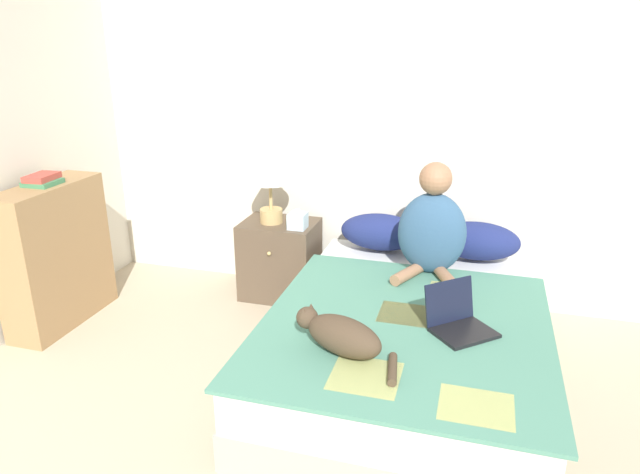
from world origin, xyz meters
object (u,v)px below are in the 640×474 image
object	(u,v)px
pillow_near	(381,232)
cat_tabby	(341,335)
bed	(408,342)
bookshelf	(56,255)
laptop_open	(459,321)
table_lamp	(270,174)
tissue_box	(298,220)
pillow_far	(477,241)
nightstand	(280,259)
person_sitting	(432,229)
book_stack_top	(42,180)

from	to	relation	value
pillow_near	cat_tabby	xyz separation A→B (m)	(0.07, -1.38, -0.03)
bed	bookshelf	size ratio (longest dim) A/B	2.13
laptop_open	table_lamp	size ratio (longest dim) A/B	0.77
tissue_box	bookshelf	xyz separation A→B (m)	(-1.43, -0.69, -0.15)
table_lamp	bookshelf	distance (m)	1.50
pillow_far	cat_tabby	size ratio (longest dim) A/B	1.03
tissue_box	bed	bearing A→B (deg)	-39.27
nightstand	bookshelf	xyz separation A→B (m)	(-1.26, -0.78, 0.19)
laptop_open	bookshelf	bearing A→B (deg)	133.46
laptop_open	tissue_box	xyz separation A→B (m)	(-1.14, 0.90, 0.14)
person_sitting	bookshelf	xyz separation A→B (m)	(-2.35, -0.50, -0.24)
pillow_far	nightstand	bearing A→B (deg)	-178.47
bed	nightstand	distance (m)	1.32
pillow_far	person_sitting	xyz separation A→B (m)	(-0.27, -0.32, 0.16)
table_lamp	tissue_box	world-z (taller)	table_lamp
nightstand	table_lamp	world-z (taller)	table_lamp
cat_tabby	table_lamp	bearing A→B (deg)	-35.65
person_sitting	table_lamp	bearing A→B (deg)	166.84
bed	pillow_near	world-z (taller)	pillow_near
pillow_near	nightstand	size ratio (longest dim) A/B	0.98
table_lamp	bookshelf	xyz separation A→B (m)	(-1.21, -0.76, -0.45)
cat_tabby	bookshelf	world-z (taller)	bookshelf
pillow_near	pillow_far	world-z (taller)	same
bed	bookshelf	world-z (taller)	bookshelf
pillow_near	cat_tabby	size ratio (longest dim) A/B	1.03
bookshelf	book_stack_top	bearing A→B (deg)	159.01
table_lamp	nightstand	bearing A→B (deg)	13.84
pillow_far	cat_tabby	xyz separation A→B (m)	(-0.57, -1.38, -0.03)
person_sitting	nightstand	bearing A→B (deg)	165.59
nightstand	bookshelf	size ratio (longest dim) A/B	0.60
nightstand	tissue_box	size ratio (longest dim) A/B	4.02
bookshelf	laptop_open	bearing A→B (deg)	-4.56
person_sitting	book_stack_top	distance (m)	2.43
pillow_far	bookshelf	size ratio (longest dim) A/B	0.59
laptop_open	tissue_box	size ratio (longest dim) A/B	2.80
tissue_box	bookshelf	world-z (taller)	bookshelf
pillow_far	laptop_open	size ratio (longest dim) A/B	1.41
laptop_open	table_lamp	xyz separation A→B (m)	(-1.36, 0.97, 0.44)
person_sitting	tissue_box	size ratio (longest dim) A/B	4.96
book_stack_top	table_lamp	bearing A→B (deg)	32.01
nightstand	table_lamp	size ratio (longest dim) A/B	1.11
pillow_far	laptop_open	distance (m)	1.02
cat_tabby	tissue_box	xyz separation A→B (m)	(-0.62, 1.26, 0.10)
laptop_open	table_lamp	world-z (taller)	table_lamp
person_sitting	cat_tabby	distance (m)	1.12
table_lamp	bookshelf	world-z (taller)	table_lamp
pillow_near	nightstand	world-z (taller)	pillow_near
bookshelf	table_lamp	bearing A→B (deg)	32.24
pillow_far	laptop_open	bearing A→B (deg)	-92.92
bed	person_sitting	xyz separation A→B (m)	(0.05, 0.52, 0.50)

